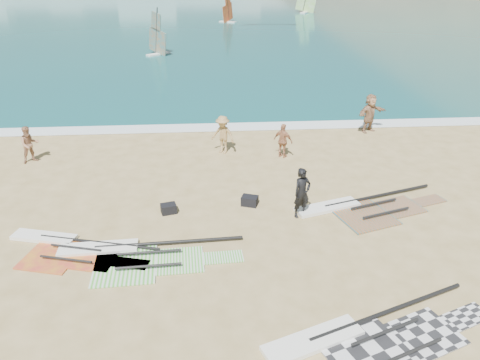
{
  "coord_description": "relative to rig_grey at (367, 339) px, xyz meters",
  "views": [
    {
      "loc": [
        -1.82,
        -10.71,
        8.16
      ],
      "look_at": [
        -0.77,
        4.0,
        1.0
      ],
      "focal_mm": 35.0,
      "sensor_mm": 36.0,
      "label": 1
    }
  ],
  "objects": [
    {
      "name": "beachgoer_left",
      "position": [
        -11.21,
        11.28,
        0.75
      ],
      "size": [
        0.99,
        0.94,
        1.61
      ],
      "primitive_type": "imported",
      "rotation": [
        0.0,
        0.0,
        0.58
      ],
      "color": "#A37354",
      "rests_on": "ground"
    },
    {
      "name": "beachgoer_mid",
      "position": [
        -2.91,
        11.73,
        0.81
      ],
      "size": [
        1.29,
        1.12,
        1.73
      ],
      "primitive_type": "imported",
      "rotation": [
        0.0,
        0.0,
        -0.53
      ],
      "color": "#A48250",
      "rests_on": "ground"
    },
    {
      "name": "windsurfer_centre",
      "position": [
        -0.6,
        55.97,
        1.18
      ],
      "size": [
        2.3,
        2.43,
        4.17
      ],
      "rotation": [
        0.0,
        0.0,
        -0.54
      ],
      "color": "white",
      "rests_on": "ground"
    },
    {
      "name": "beachgoer_back",
      "position": [
        -0.3,
        11.01,
        0.72
      ],
      "size": [
        0.95,
        0.84,
        1.54
      ],
      "primitive_type": "imported",
      "rotation": [
        0.0,
        0.0,
        2.5
      ],
      "color": "#B0734F",
      "rests_on": "ground"
    },
    {
      "name": "beachgoer_right",
      "position": [
        4.54,
        14.0,
        0.92
      ],
      "size": [
        1.84,
        1.38,
        1.94
      ],
      "primitive_type": "imported",
      "rotation": [
        0.0,
        0.0,
        0.52
      ],
      "color": "#A47958",
      "rests_on": "ground"
    },
    {
      "name": "gear_bag_far",
      "position": [
        -2.15,
        6.73,
        0.12
      ],
      "size": [
        0.67,
        0.57,
        0.34
      ],
      "primitive_type": "cube",
      "rotation": [
        0.0,
        0.0,
        -0.34
      ],
      "color": "black",
      "rests_on": "ground"
    },
    {
      "name": "rig_red",
      "position": [
        -8.03,
        4.33,
        -0.0
      ],
      "size": [
        4.79,
        2.51,
        0.19
      ],
      "rotation": [
        0.0,
        0.0,
        -0.26
      ],
      "color": "#C11C3C",
      "rests_on": "ground"
    },
    {
      "name": "gear_bag_near",
      "position": [
        -5.01,
        6.37,
        0.11
      ],
      "size": [
        0.6,
        0.5,
        0.33
      ],
      "primitive_type": "cube",
      "rotation": [
        0.0,
        0.0,
        0.26
      ],
      "color": "black",
      "rests_on": "ground"
    },
    {
      "name": "surf_line",
      "position": [
        -1.72,
        15.05,
        -0.05
      ],
      "size": [
        300.0,
        1.2,
        0.04
      ],
      "primitive_type": "cube",
      "color": "white",
      "rests_on": "ground"
    },
    {
      "name": "rig_green",
      "position": [
        -5.87,
        3.81,
        -0.0
      ],
      "size": [
        5.63,
        2.26,
        0.2
      ],
      "rotation": [
        0.0,
        0.0,
        0.06
      ],
      "color": "green",
      "rests_on": "ground"
    },
    {
      "name": "rig_orange",
      "position": [
        1.78,
        6.15,
        -0.0
      ],
      "size": [
        5.71,
        3.18,
        0.2
      ],
      "rotation": [
        0.0,
        0.0,
        0.31
      ],
      "color": "#FD5605",
      "rests_on": "ground"
    },
    {
      "name": "rig_grey",
      "position": [
        0.0,
        0.0,
        0.0
      ],
      "size": [
        5.95,
        3.55,
        0.2
      ],
      "rotation": [
        0.0,
        0.0,
        0.37
      ],
      "color": "#262629",
      "rests_on": "ground"
    },
    {
      "name": "ground",
      "position": [
        -1.72,
        2.75,
        -0.05
      ],
      "size": [
        300.0,
        300.0,
        0.0
      ],
      "primitive_type": "plane",
      "color": "tan",
      "rests_on": "ground"
    },
    {
      "name": "windsurfer_right",
      "position": [
        11.7,
        66.13,
        1.36
      ],
      "size": [
        2.91,
        2.75,
        4.99
      ],
      "rotation": [
        0.0,
        0.0,
        1.03
      ],
      "color": "white",
      "rests_on": "ground"
    },
    {
      "name": "windsurfer_left",
      "position": [
        -7.8,
        34.73,
        1.16
      ],
      "size": [
        2.12,
        2.13,
        4.08
      ],
      "rotation": [
        0.0,
        0.0,
        0.7
      ],
      "color": "white",
      "rests_on": "ground"
    },
    {
      "name": "person_wetsuit",
      "position": [
        -0.46,
        5.83,
        0.84
      ],
      "size": [
        0.77,
        0.66,
        1.78
      ],
      "primitive_type": "imported",
      "rotation": [
        0.0,
        0.0,
        0.44
      ],
      "color": "black",
      "rests_on": "ground"
    }
  ]
}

